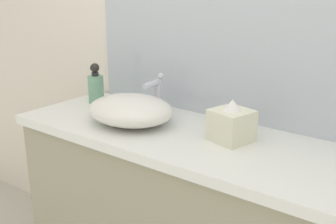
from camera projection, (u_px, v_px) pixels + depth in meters
The scene contains 6 objects.
bathroom_wall_rear at pixel (267, 24), 1.60m from camera, with size 6.00×0.06×2.60m, color silver.
wall_mirror_panel at pixel (250, 1), 1.57m from camera, with size 1.56×0.01×0.99m, color #B2BCC6.
sink_basin at pixel (131, 110), 1.69m from camera, with size 0.38×0.31×0.12m, color silver.
faucet at pixel (157, 91), 1.81m from camera, with size 0.03×0.13×0.18m.
soap_dispenser at pixel (96, 87), 1.98m from camera, with size 0.08×0.08×0.20m.
tissue_box at pixel (232, 124), 1.50m from camera, with size 0.16×0.16×0.16m.
Camera 1 is at (0.66, -0.81, 1.45)m, focal length 43.59 mm.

